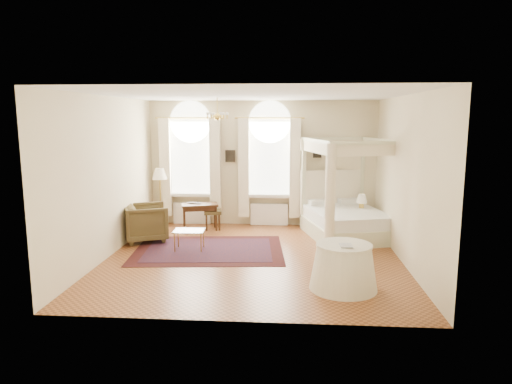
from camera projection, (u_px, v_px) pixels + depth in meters
ground at (253, 258)px, 9.43m from camera, size 6.00×6.00×0.00m
room_walls at (253, 162)px, 9.11m from camera, size 6.00×6.00×6.00m
window_left at (191, 170)px, 12.16m from camera, size 1.62×0.27×3.29m
window_right at (269, 170)px, 12.00m from camera, size 1.62×0.27×3.29m
chandelier at (217, 116)px, 10.21m from camera, size 0.51×0.45×0.50m
wall_pictures at (265, 155)px, 12.04m from camera, size 2.54×0.03×0.39m
canopy_bed at (347, 215)px, 10.99m from camera, size 2.26×2.55×2.37m
nightstand at (364, 221)px, 11.43m from camera, size 0.50×0.47×0.59m
nightstand_lamp at (362, 200)px, 11.28m from camera, size 0.27×0.27×0.40m
writing_desk at (200, 208)px, 11.66m from camera, size 1.00×0.70×0.68m
laptop at (195, 203)px, 11.74m from camera, size 0.39×0.29×0.03m
stool at (213, 213)px, 11.77m from camera, size 0.51×0.51×0.50m
armchair at (146, 222)px, 10.67m from camera, size 1.24×1.22×0.87m
coffee_table at (189, 232)px, 9.90m from camera, size 0.67×0.48×0.45m
floor_lamp at (160, 177)px, 12.07m from camera, size 0.40×0.40×1.54m
oriental_rug at (209, 250)px, 9.96m from camera, size 3.39×2.58×0.01m
side_table at (343, 267)px, 7.66m from camera, size 1.14×1.14×0.78m
book at (340, 246)px, 7.46m from camera, size 0.21×0.27×0.03m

